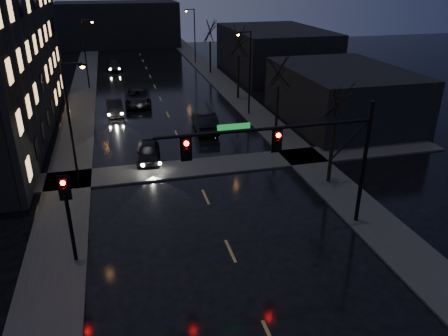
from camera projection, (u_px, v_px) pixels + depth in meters
sidewalk_left at (80, 112)px, 43.99m from camera, size 3.00×140.00×0.12m
sidewalk_right at (241, 100)px, 47.82m from camera, size 3.00×140.00×0.12m
sidewalk_cross at (192, 168)px, 31.31m from camera, size 40.00×3.00×0.12m
commercial_right_near at (341, 95)px, 40.43m from camera, size 10.00×14.00×5.00m
commercial_right_far at (274, 51)px, 60.02m from camera, size 12.00×18.00×6.00m
far_block at (118, 25)px, 81.65m from camera, size 22.00×10.00×8.00m
signal_mast at (300, 147)px, 21.80m from camera, size 11.11×0.41×7.00m
signal_pole_left at (67, 207)px, 20.01m from camera, size 0.35×0.41×4.53m
tree_near at (338, 91)px, 26.70m from camera, size 3.52×3.52×8.08m
tree_mid_a at (279, 67)px, 35.71m from camera, size 3.30×3.30×7.58m
tree_mid_b at (239, 38)px, 46.00m from camera, size 3.74×3.74×8.59m
tree_far at (210, 28)px, 58.61m from camera, size 3.43×3.43×7.88m
streetlight_l_near at (72, 114)px, 27.23m from camera, size 1.53×0.28×8.00m
streetlight_l_far at (86, 48)px, 51.11m from camera, size 1.53×0.28×8.00m
streetlight_r_mid at (248, 66)px, 41.26m from camera, size 1.53×0.28×8.00m
streetlight_r_far at (193, 31)px, 66.02m from camera, size 1.53×0.28×8.00m
oncoming_car_a at (148, 152)px, 32.33m from camera, size 2.11×4.32×1.42m
oncoming_car_b at (115, 107)px, 43.13m from camera, size 1.72×4.21×1.36m
oncoming_car_c at (138, 97)px, 46.22m from camera, size 2.88×5.84×1.59m
oncoming_car_d at (114, 66)px, 62.49m from camera, size 2.21×4.95×1.41m
lead_car at (205, 121)px, 38.55m from camera, size 2.00×5.17×1.68m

